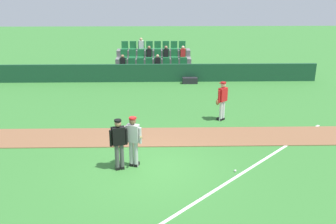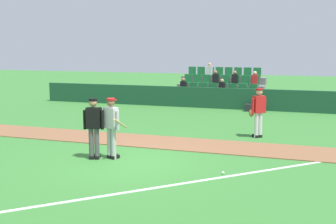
{
  "view_description": "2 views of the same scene",
  "coord_description": "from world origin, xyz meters",
  "px_view_note": "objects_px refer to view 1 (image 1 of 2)",
  "views": [
    {
      "loc": [
        0.43,
        -11.16,
        5.96
      ],
      "look_at": [
        0.71,
        1.97,
        1.29
      ],
      "focal_mm": 40.05,
      "sensor_mm": 36.0,
      "label": 1
    },
    {
      "loc": [
        4.87,
        -10.57,
        3.17
      ],
      "look_at": [
        0.49,
        2.37,
        1.09
      ],
      "focal_mm": 45.27,
      "sensor_mm": 36.0,
      "label": 2
    }
  ],
  "objects_px": {
    "batter_grey_jersey": "(133,140)",
    "umpire_home_plate": "(119,141)",
    "runner_red_jersey": "(222,100)",
    "baseball": "(235,171)",
    "equipment_bag": "(190,81)"
  },
  "relations": [
    {
      "from": "batter_grey_jersey",
      "to": "umpire_home_plate",
      "type": "distance_m",
      "value": 0.5
    },
    {
      "from": "runner_red_jersey",
      "to": "baseball",
      "type": "relative_size",
      "value": 23.78
    },
    {
      "from": "batter_grey_jersey",
      "to": "umpire_home_plate",
      "type": "height_order",
      "value": "same"
    },
    {
      "from": "runner_red_jersey",
      "to": "equipment_bag",
      "type": "xyz_separation_m",
      "value": [
        -0.92,
        6.29,
        -0.78
      ]
    },
    {
      "from": "umpire_home_plate",
      "to": "baseball",
      "type": "distance_m",
      "value": 3.93
    },
    {
      "from": "runner_red_jersey",
      "to": "equipment_bag",
      "type": "relative_size",
      "value": 1.96
    },
    {
      "from": "umpire_home_plate",
      "to": "runner_red_jersey",
      "type": "distance_m",
      "value": 6.06
    },
    {
      "from": "baseball",
      "to": "equipment_bag",
      "type": "height_order",
      "value": "equipment_bag"
    },
    {
      "from": "equipment_bag",
      "to": "batter_grey_jersey",
      "type": "bearing_deg",
      "value": -104.32
    },
    {
      "from": "baseball",
      "to": "equipment_bag",
      "type": "distance_m",
      "value": 11.07
    },
    {
      "from": "batter_grey_jersey",
      "to": "umpire_home_plate",
      "type": "xyz_separation_m",
      "value": [
        -0.47,
        -0.19,
        0.03
      ]
    },
    {
      "from": "batter_grey_jersey",
      "to": "runner_red_jersey",
      "type": "relative_size",
      "value": 1.0
    },
    {
      "from": "runner_red_jersey",
      "to": "batter_grey_jersey",
      "type": "bearing_deg",
      "value": -130.18
    },
    {
      "from": "umpire_home_plate",
      "to": "runner_red_jersey",
      "type": "xyz_separation_m",
      "value": [
        4.09,
        4.48,
        -0.04
      ]
    },
    {
      "from": "umpire_home_plate",
      "to": "batter_grey_jersey",
      "type": "bearing_deg",
      "value": 22.32
    }
  ]
}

